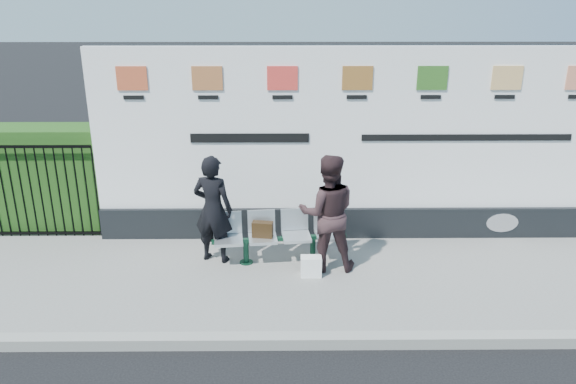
# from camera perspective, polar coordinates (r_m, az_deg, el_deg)

# --- Properties ---
(pavement) EXTENTS (14.00, 3.00, 0.12)m
(pavement) POSITION_cam_1_polar(r_m,az_deg,el_deg) (8.02, 3.83, -8.74)
(pavement) COLOR gray
(pavement) RESTS_ON ground
(kerb) EXTENTS (14.00, 0.18, 0.14)m
(kerb) POSITION_cam_1_polar(r_m,az_deg,el_deg) (6.74, 4.77, -14.81)
(kerb) COLOR gray
(kerb) RESTS_ON ground
(billboard) EXTENTS (8.00, 0.30, 3.00)m
(billboard) POSITION_cam_1_polar(r_m,az_deg,el_deg) (8.79, 6.66, 3.42)
(billboard) COLOR black
(billboard) RESTS_ON pavement
(hedge) EXTENTS (2.35, 0.70, 1.70)m
(hedge) POSITION_cam_1_polar(r_m,az_deg,el_deg) (10.10, -23.71, 1.36)
(hedge) COLOR #234F17
(hedge) RESTS_ON pavement
(railing) EXTENTS (2.05, 0.06, 1.54)m
(railing) POSITION_cam_1_polar(r_m,az_deg,el_deg) (9.74, -24.62, 0.07)
(railing) COLOR black
(railing) RESTS_ON pavement
(bench) EXTENTS (1.92, 0.71, 0.40)m
(bench) POSITION_cam_1_polar(r_m,az_deg,el_deg) (8.25, -0.86, -5.76)
(bench) COLOR silver
(bench) RESTS_ON pavement
(woman_left) EXTENTS (0.67, 0.54, 1.60)m
(woman_left) POSITION_cam_1_polar(r_m,az_deg,el_deg) (8.12, -7.63, -1.75)
(woman_left) COLOR black
(woman_left) RESTS_ON pavement
(woman_right) EXTENTS (0.82, 0.64, 1.68)m
(woman_right) POSITION_cam_1_polar(r_m,az_deg,el_deg) (7.84, 4.04, -2.13)
(woman_right) COLOR #332123
(woman_right) RESTS_ON pavement
(handbag_brown) EXTENTS (0.31, 0.17, 0.23)m
(handbag_brown) POSITION_cam_1_polar(r_m,az_deg,el_deg) (8.10, -2.60, -3.82)
(handbag_brown) COLOR black
(handbag_brown) RESTS_ON bench
(carrier_bag_white) EXTENTS (0.29, 0.17, 0.29)m
(carrier_bag_white) POSITION_cam_1_polar(r_m,az_deg,el_deg) (7.88, 2.36, -7.55)
(carrier_bag_white) COLOR white
(carrier_bag_white) RESTS_ON pavement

